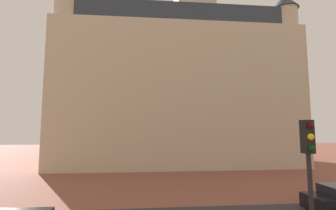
% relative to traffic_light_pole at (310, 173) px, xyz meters
% --- Properties ---
extents(landmark_building, '(29.50, 14.49, 35.30)m').
position_rel_traffic_light_pole_xyz_m(landmark_building, '(-0.05, 26.01, 7.00)').
color(landmark_building, beige).
rests_on(landmark_building, ground_plane).
extents(traffic_light_pole, '(0.28, 0.34, 4.69)m').
position_rel_traffic_light_pole_xyz_m(traffic_light_pole, '(0.00, 0.00, 0.00)').
color(traffic_light_pole, black).
rests_on(traffic_light_pole, ground_plane).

